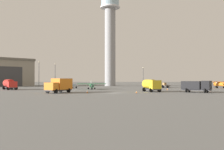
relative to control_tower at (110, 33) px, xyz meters
The scene contains 16 objects.
ground_plane 59.97m from the control_tower, 88.63° to the right, with size 400.00×400.00×0.00m, color #60605E.
control_tower is the anchor object (origin of this frame).
airplane_orange 50.92m from the control_tower, 34.81° to the right, with size 10.85×8.51×3.19m.
airplane_green 42.52m from the control_tower, 98.00° to the right, with size 8.66×6.78×2.54m.
truck_flatbed_blue 35.27m from the control_tower, 48.49° to the right, with size 5.59×7.12×2.63m.
truck_fuel_tanker_yellow 55.50m from the control_tower, 77.77° to the right, with size 4.27×6.29×2.99m.
truck_box_black 61.09m from the control_tower, 68.73° to the right, with size 6.54×5.59×2.70m.
truck_box_orange 59.86m from the control_tower, 100.85° to the right, with size 5.34×7.14×3.22m.
truck_fuel_tanker_red 52.91m from the control_tower, 126.31° to the right, with size 5.78×6.44×2.99m.
car_silver 37.71m from the control_tower, 114.58° to the right, with size 3.83×4.37×1.37m.
light_post_west 24.25m from the control_tower, 23.88° to the right, with size 0.44×0.44×8.06m.
light_post_east 30.04m from the control_tower, 160.46° to the right, with size 0.44×0.44×9.44m.
light_post_north 35.26m from the control_tower, 158.12° to the right, with size 0.44×0.44×10.14m.
traffic_cone_near_left 60.86m from the control_tower, 94.21° to the right, with size 0.36×0.36×0.63m.
traffic_cone_near_right 61.28m from the control_tower, 83.27° to the right, with size 0.36×0.36×0.55m.
traffic_cone_mid_apron 49.76m from the control_tower, 67.58° to the right, with size 0.36×0.36×0.55m.
Camera 1 is at (0.44, -55.65, 3.15)m, focal length 40.09 mm.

